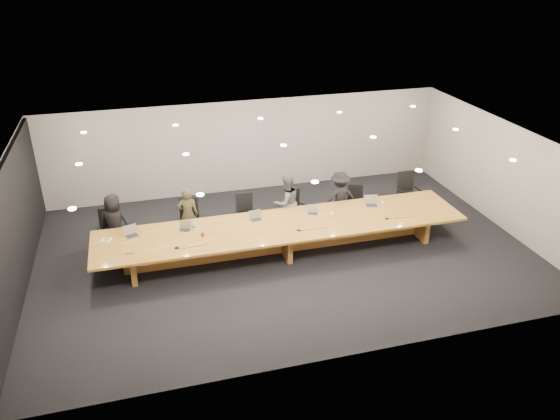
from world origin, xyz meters
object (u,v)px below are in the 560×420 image
(person_c, at_px, (286,202))
(laptop_e, at_px, (372,201))
(chair_left, at_px, (189,221))
(chair_far_right, at_px, (409,192))
(av_box, at_px, (130,252))
(mic_right, at_px, (387,218))
(conference_table, at_px, (283,233))
(person_a, at_px, (115,223))
(chair_far_left, at_px, (109,230))
(chair_mid_right, at_px, (296,209))
(laptop_a, at_px, (132,232))
(person_d, at_px, (340,198))
(laptop_d, at_px, (313,210))
(laptop_c, at_px, (257,216))
(mic_left, at_px, (177,247))
(water_bottle, at_px, (194,226))
(person_b, at_px, (188,215))
(mic_center, at_px, (299,230))
(paper_cup_far, at_px, (383,203))
(chair_mid_left, at_px, (246,214))
(paper_cup_near, at_px, (332,214))
(laptop_b, at_px, (184,227))

(person_c, xyz_separation_m, laptop_e, (2.08, -0.77, 0.12))
(chair_left, bearing_deg, chair_far_right, 9.72)
(av_box, xyz_separation_m, mic_right, (6.17, -0.00, 0.00))
(conference_table, relative_size, person_a, 5.98)
(chair_far_left, height_order, chair_mid_right, chair_far_left)
(person_c, distance_m, laptop_a, 4.04)
(person_d, relative_size, laptop_d, 5.12)
(chair_far_left, xyz_separation_m, laptop_c, (3.53, -0.87, 0.34))
(chair_far_right, distance_m, mic_left, 6.88)
(person_a, relative_size, water_bottle, 6.68)
(laptop_a, height_order, laptop_c, laptop_a)
(person_a, xyz_separation_m, person_b, (1.78, 0.04, -0.03))
(laptop_e, xyz_separation_m, av_box, (-6.10, -0.76, -0.12))
(person_b, xyz_separation_m, water_bottle, (0.04, -0.93, 0.14))
(laptop_a, bearing_deg, chair_far_left, 101.68)
(laptop_c, height_order, mic_center, laptop_c)
(person_c, bearing_deg, chair_left, -18.62)
(paper_cup_far, bearing_deg, mic_right, -108.30)
(person_c, bearing_deg, mic_right, 126.53)
(chair_mid_left, bearing_deg, conference_table, -64.99)
(chair_left, relative_size, laptop_d, 3.93)
(person_c, relative_size, laptop_d, 5.34)
(person_d, bearing_deg, conference_table, 27.80)
(person_b, bearing_deg, chair_left, 142.96)
(chair_far_left, distance_m, chair_left, 1.97)
(paper_cup_near, bearing_deg, laptop_b, 177.10)
(paper_cup_near, xyz_separation_m, paper_cup_far, (1.51, 0.26, -0.00))
(person_b, distance_m, paper_cup_near, 3.62)
(person_b, height_order, water_bottle, person_b)
(laptop_c, xyz_separation_m, mic_right, (3.13, -0.77, -0.11))
(laptop_c, bearing_deg, laptop_e, -9.19)
(person_b, xyz_separation_m, mic_center, (2.43, -1.59, 0.04))
(laptop_d, bearing_deg, laptop_e, 22.02)
(person_c, bearing_deg, laptop_b, -0.95)
(person_b, distance_m, laptop_c, 1.79)
(chair_far_left, distance_m, paper_cup_near, 5.53)
(conference_table, bearing_deg, laptop_c, 146.47)
(person_d, bearing_deg, chair_mid_right, -5.48)
(paper_cup_near, bearing_deg, person_b, 162.71)
(av_box, bearing_deg, mic_right, 17.40)
(conference_table, relative_size, person_d, 6.09)
(laptop_e, height_order, paper_cup_far, laptop_e)
(conference_table, relative_size, chair_far_right, 7.78)
(chair_left, xyz_separation_m, chair_far_right, (6.19, 0.10, 0.01))
(conference_table, height_order, laptop_e, laptop_e)
(paper_cup_far, bearing_deg, av_box, -173.21)
(chair_far_left, bearing_deg, person_c, 2.66)
(person_c, bearing_deg, water_bottle, 1.32)
(chair_mid_right, bearing_deg, paper_cup_far, -36.93)
(person_d, bearing_deg, mic_center, 40.14)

